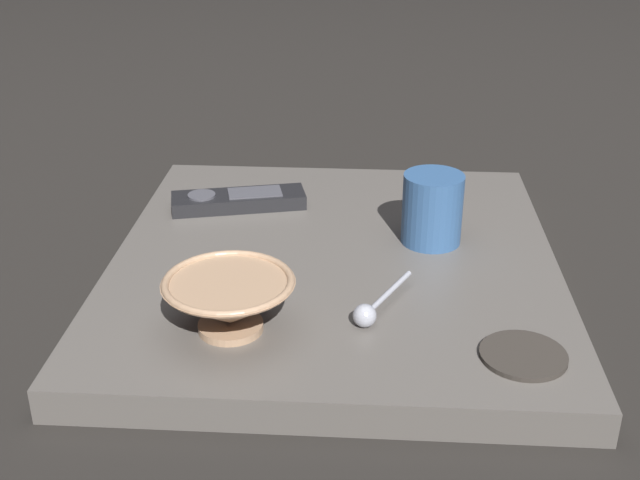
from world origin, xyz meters
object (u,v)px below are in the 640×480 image
cereal_bowl (229,301)px  drink_coaster (523,355)px  teaspoon (370,311)px  coffee_mug (432,209)px  tv_remote_near (238,200)px

cereal_bowl → drink_coaster: cereal_bowl is taller
teaspoon → drink_coaster: teaspoon is taller
coffee_mug → drink_coaster: coffee_mug is taller
coffee_mug → tv_remote_near: size_ratio=0.47×
cereal_bowl → tv_remote_near: size_ratio=0.72×
cereal_bowl → teaspoon: (0.03, -0.14, -0.02)m
tv_remote_near → drink_coaster: (-0.34, -0.33, -0.01)m
tv_remote_near → coffee_mug: bearing=-109.5°
coffee_mug → drink_coaster: 0.27m
teaspoon → tv_remote_near: teaspoon is taller
drink_coaster → cereal_bowl: bearing=83.8°
cereal_bowl → coffee_mug: 0.31m
cereal_bowl → coffee_mug: size_ratio=1.52×
tv_remote_near → teaspoon: bearing=-147.6°
teaspoon → tv_remote_near: 0.34m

